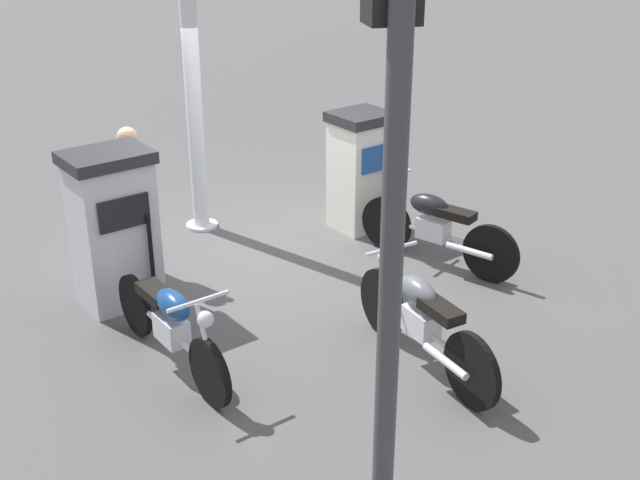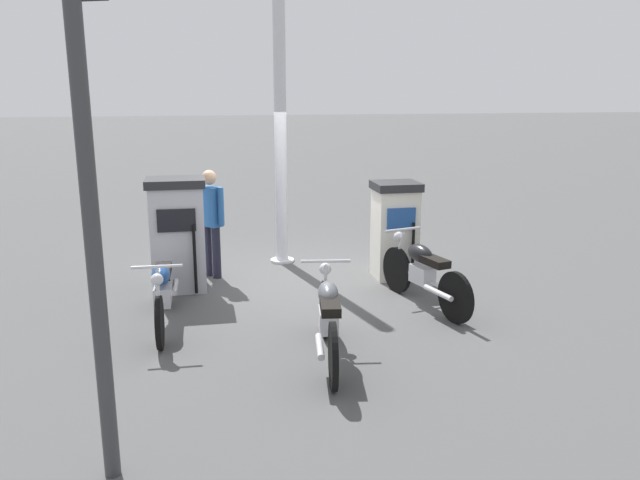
{
  "view_description": "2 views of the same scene",
  "coord_description": "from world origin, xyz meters",
  "px_view_note": "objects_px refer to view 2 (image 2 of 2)",
  "views": [
    {
      "loc": [
        7.21,
        -4.49,
        4.03
      ],
      "look_at": [
        1.32,
        0.03,
        0.7
      ],
      "focal_mm": 44.92,
      "sensor_mm": 36.0,
      "label": 1
    },
    {
      "loc": [
        9.08,
        -1.31,
        2.88
      ],
      "look_at": [
        1.11,
        0.25,
        0.91
      ],
      "focal_mm": 35.31,
      "sensor_mm": 36.0,
      "label": 2
    }
  ],
  "objects_px": {
    "motorcycle_extra": "(328,317)",
    "roadside_traffic_light": "(86,97)",
    "attendant_person": "(211,216)",
    "canopy_support_pole": "(280,132)",
    "motorcycle_far_pump": "(423,272)",
    "motorcycle_near_pump": "(163,291)",
    "fuel_pump_far": "(395,229)",
    "fuel_pump_near": "(178,234)"
  },
  "relations": [
    {
      "from": "motorcycle_far_pump",
      "to": "canopy_support_pole",
      "type": "relative_size",
      "value": 0.44
    },
    {
      "from": "roadside_traffic_light",
      "to": "motorcycle_near_pump",
      "type": "bearing_deg",
      "value": 175.74
    },
    {
      "from": "canopy_support_pole",
      "to": "fuel_pump_near",
      "type": "bearing_deg",
      "value": -53.68
    },
    {
      "from": "motorcycle_far_pump",
      "to": "roadside_traffic_light",
      "type": "distance_m",
      "value": 5.33
    },
    {
      "from": "motorcycle_near_pump",
      "to": "fuel_pump_far",
      "type": "bearing_deg",
      "value": 113.21
    },
    {
      "from": "fuel_pump_near",
      "to": "fuel_pump_far",
      "type": "height_order",
      "value": "fuel_pump_near"
    },
    {
      "from": "roadside_traffic_light",
      "to": "attendant_person",
      "type": "bearing_deg",
      "value": 170.16
    },
    {
      "from": "motorcycle_far_pump",
      "to": "attendant_person",
      "type": "distance_m",
      "value": 3.38
    },
    {
      "from": "fuel_pump_far",
      "to": "attendant_person",
      "type": "xyz_separation_m",
      "value": [
        -0.55,
        -2.77,
        0.2
      ]
    },
    {
      "from": "motorcycle_extra",
      "to": "attendant_person",
      "type": "bearing_deg",
      "value": -161.1
    },
    {
      "from": "fuel_pump_near",
      "to": "motorcycle_far_pump",
      "type": "relative_size",
      "value": 0.83
    },
    {
      "from": "fuel_pump_far",
      "to": "attendant_person",
      "type": "distance_m",
      "value": 2.83
    },
    {
      "from": "motorcycle_extra",
      "to": "canopy_support_pole",
      "type": "distance_m",
      "value": 4.36
    },
    {
      "from": "fuel_pump_far",
      "to": "motorcycle_far_pump",
      "type": "height_order",
      "value": "fuel_pump_far"
    },
    {
      "from": "fuel_pump_near",
      "to": "roadside_traffic_light",
      "type": "bearing_deg",
      "value": -5.0
    },
    {
      "from": "attendant_person",
      "to": "roadside_traffic_light",
      "type": "xyz_separation_m",
      "value": [
        5.04,
        -0.87,
        1.85
      ]
    },
    {
      "from": "fuel_pump_far",
      "to": "motorcycle_near_pump",
      "type": "relative_size",
      "value": 0.73
    },
    {
      "from": "motorcycle_near_pump",
      "to": "attendant_person",
      "type": "height_order",
      "value": "attendant_person"
    },
    {
      "from": "fuel_pump_far",
      "to": "motorcycle_extra",
      "type": "bearing_deg",
      "value": -30.23
    },
    {
      "from": "fuel_pump_far",
      "to": "roadside_traffic_light",
      "type": "height_order",
      "value": "roadside_traffic_light"
    },
    {
      "from": "motorcycle_extra",
      "to": "roadside_traffic_light",
      "type": "distance_m",
      "value": 3.52
    },
    {
      "from": "fuel_pump_far",
      "to": "fuel_pump_near",
      "type": "bearing_deg",
      "value": -90.01
    },
    {
      "from": "motorcycle_near_pump",
      "to": "roadside_traffic_light",
      "type": "xyz_separation_m",
      "value": [
        3.02,
        -0.22,
        2.35
      ]
    },
    {
      "from": "motorcycle_extra",
      "to": "motorcycle_near_pump",
      "type": "bearing_deg",
      "value": -126.46
    },
    {
      "from": "canopy_support_pole",
      "to": "motorcycle_far_pump",
      "type": "bearing_deg",
      "value": 31.2
    },
    {
      "from": "fuel_pump_far",
      "to": "motorcycle_far_pump",
      "type": "bearing_deg",
      "value": -1.22
    },
    {
      "from": "roadside_traffic_light",
      "to": "motorcycle_far_pump",
      "type": "bearing_deg",
      "value": 130.89
    },
    {
      "from": "roadside_traffic_light",
      "to": "fuel_pump_far",
      "type": "bearing_deg",
      "value": 140.88
    },
    {
      "from": "motorcycle_near_pump",
      "to": "motorcycle_far_pump",
      "type": "distance_m",
      "value": 3.4
    },
    {
      "from": "attendant_person",
      "to": "canopy_support_pole",
      "type": "xyz_separation_m",
      "value": [
        -0.67,
        1.18,
        1.21
      ]
    },
    {
      "from": "canopy_support_pole",
      "to": "fuel_pump_far",
      "type": "bearing_deg",
      "value": 52.39
    },
    {
      "from": "motorcycle_near_pump",
      "to": "motorcycle_far_pump",
      "type": "relative_size",
      "value": 1.04
    },
    {
      "from": "fuel_pump_far",
      "to": "canopy_support_pole",
      "type": "height_order",
      "value": "canopy_support_pole"
    },
    {
      "from": "fuel_pump_near",
      "to": "attendant_person",
      "type": "bearing_deg",
      "value": 138.93
    },
    {
      "from": "fuel_pump_near",
      "to": "canopy_support_pole",
      "type": "relative_size",
      "value": 0.36
    },
    {
      "from": "motorcycle_far_pump",
      "to": "motorcycle_extra",
      "type": "xyz_separation_m",
      "value": [
        1.44,
        -1.6,
        0.01
      ]
    },
    {
      "from": "motorcycle_near_pump",
      "to": "attendant_person",
      "type": "bearing_deg",
      "value": 162.19
    },
    {
      "from": "fuel_pump_near",
      "to": "motorcycle_far_pump",
      "type": "distance_m",
      "value": 3.52
    },
    {
      "from": "motorcycle_near_pump",
      "to": "motorcycle_extra",
      "type": "distance_m",
      "value": 2.23
    },
    {
      "from": "fuel_pump_near",
      "to": "motorcycle_near_pump",
      "type": "relative_size",
      "value": 0.8
    },
    {
      "from": "fuel_pump_near",
      "to": "motorcycle_extra",
      "type": "relative_size",
      "value": 0.82
    },
    {
      "from": "fuel_pump_far",
      "to": "attendant_person",
      "type": "bearing_deg",
      "value": -101.27
    }
  ]
}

